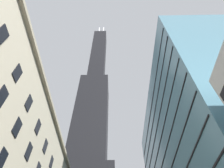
{
  "coord_description": "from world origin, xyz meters",
  "views": [
    {
      "loc": [
        0.7,
        -10.39,
        1.31
      ],
      "look_at": [
        0.37,
        11.22,
        28.92
      ],
      "focal_mm": 31.52,
      "sensor_mm": 36.0,
      "label": 1
    }
  ],
  "objects": [
    {
      "name": "dark_skyscraper",
      "position": [
        -11.65,
        70.5,
        60.29
      ],
      "size": [
        24.71,
        24.71,
        201.21
      ],
      "color": "black",
      "rests_on": "ground"
    },
    {
      "name": "glass_office_midrise",
      "position": [
        19.13,
        29.18,
        23.08
      ],
      "size": [
        16.36,
        48.33,
        46.15
      ],
      "color": "teal",
      "rests_on": "ground"
    }
  ]
}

